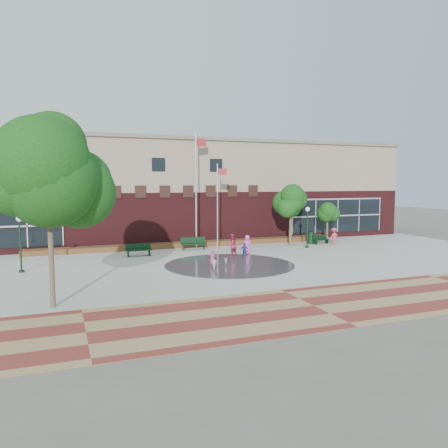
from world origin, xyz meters
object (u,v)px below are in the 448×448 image
object	(u,v)px
bench_left	(139,252)
trash_can	(311,238)
child_splash	(212,258)
flagpole_left	(197,184)
tree_big_left	(48,170)
flagpole_right	(218,202)

from	to	relation	value
bench_left	trash_can	world-z (taller)	trash_can
bench_left	child_splash	world-z (taller)	child_splash
flagpole_left	bench_left	xyz separation A→B (m)	(-5.16, -2.39, -4.92)
flagpole_left	trash_can	size ratio (longest dim) A/B	8.73
child_splash	tree_big_left	bearing A→B (deg)	35.41
trash_can	tree_big_left	world-z (taller)	tree_big_left
flagpole_left	tree_big_left	distance (m)	17.76
flagpole_left	child_splash	size ratio (longest dim) A/B	8.50
flagpole_left	trash_can	distance (m)	11.08
trash_can	tree_big_left	xyz separation A→B (m)	(-20.82, -12.69, 5.36)
flagpole_left	bench_left	size ratio (longest dim) A/B	5.02
tree_big_left	child_splash	size ratio (longest dim) A/B	7.49
flagpole_right	tree_big_left	size ratio (longest dim) A/B	0.82
flagpole_right	bench_left	bearing A→B (deg)	-167.89
flagpole_left	child_splash	bearing A→B (deg)	-116.45
bench_left	tree_big_left	distance (m)	14.13
tree_big_left	flagpole_right	bearing A→B (deg)	46.01
tree_big_left	trash_can	bearing A→B (deg)	31.36
child_splash	flagpole_left	bearing A→B (deg)	-97.86
flagpole_right	bench_left	size ratio (longest dim) A/B	3.65
flagpole_left	flagpole_right	world-z (taller)	flagpole_left
trash_can	bench_left	bearing A→B (deg)	-176.05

